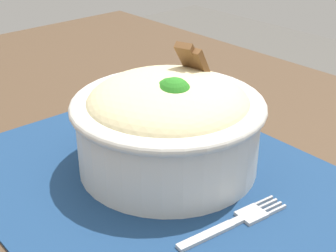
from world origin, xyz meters
The scene contains 4 objects.
table centered at (0.00, 0.00, 0.72)m, with size 1.38×0.88×0.78m.
placemat centered at (-0.04, 0.01, 0.78)m, with size 0.45×0.34×0.00m, color navy.
bowl centered at (-0.06, 0.04, 0.84)m, with size 0.25×0.25×0.13m.
fork centered at (0.06, 0.02, 0.78)m, with size 0.03×0.12×0.00m.
Camera 1 is at (0.29, -0.28, 1.07)m, focal length 52.29 mm.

